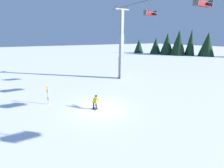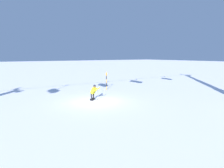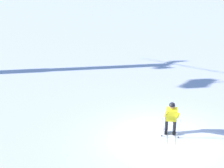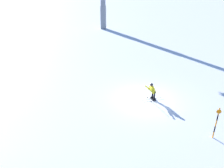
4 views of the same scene
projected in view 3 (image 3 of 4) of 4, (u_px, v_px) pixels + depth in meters
name	position (u px, v px, depth m)	size (l,w,h in m)	color
ground_plane	(164.00, 140.00, 11.62)	(260.00, 260.00, 0.00)	white
skier_carving_main	(171.00, 116.00, 11.69)	(1.25, 1.77, 1.59)	white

